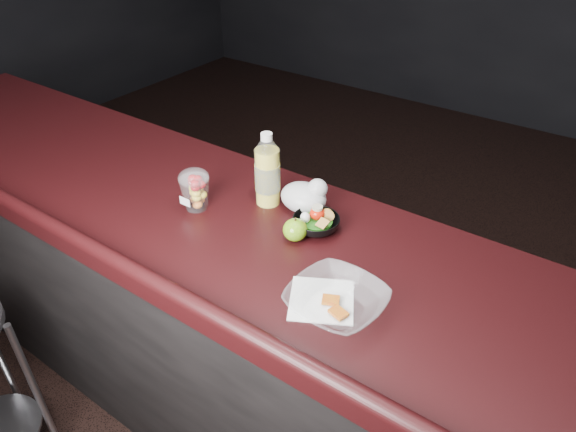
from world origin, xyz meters
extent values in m
cube|color=black|center=(0.00, 0.30, 0.49)|extent=(4.00, 0.65, 0.98)
cube|color=black|center=(0.00, 0.30, 1.00)|extent=(4.06, 0.71, 0.04)
cylinder|color=#A2A2A7|center=(-0.94, -0.23, 0.36)|extent=(0.02, 0.02, 0.72)
cylinder|color=#A2A2A7|center=(-0.66, -0.24, 0.36)|extent=(0.02, 0.02, 0.72)
cylinder|color=yellow|center=(-0.13, 0.44, 1.11)|extent=(0.08, 0.08, 0.19)
cylinder|color=white|center=(-0.13, 0.44, 1.11)|extent=(0.08, 0.08, 0.19)
cone|color=white|center=(-0.13, 0.44, 1.23)|extent=(0.08, 0.08, 0.03)
cylinder|color=white|center=(-0.13, 0.44, 1.25)|extent=(0.04, 0.04, 0.02)
cylinder|color=#072D99|center=(-0.13, 0.44, 1.11)|extent=(0.08, 0.08, 0.09)
ellipsoid|color=white|center=(-0.30, 0.29, 1.13)|extent=(0.10, 0.10, 0.05)
ellipsoid|color=#47810E|center=(0.06, 0.33, 1.05)|extent=(0.07, 0.07, 0.07)
cylinder|color=black|center=(0.06, 0.33, 1.09)|extent=(0.01, 0.01, 0.01)
ellipsoid|color=silver|center=(-0.01, 0.47, 1.06)|extent=(0.15, 0.12, 0.09)
sphere|color=silver|center=(0.02, 0.50, 1.10)|extent=(0.06, 0.06, 0.06)
imported|color=black|center=(0.08, 0.40, 1.04)|extent=(0.19, 0.19, 0.04)
cylinder|color=#0F470C|center=(0.08, 0.40, 1.05)|extent=(0.10, 0.10, 0.01)
ellipsoid|color=red|center=(0.08, 0.41, 1.07)|extent=(0.05, 0.05, 0.04)
cylinder|color=beige|center=(0.08, 0.41, 1.09)|extent=(0.03, 0.03, 0.01)
ellipsoid|color=white|center=(0.05, 0.38, 1.07)|extent=(0.03, 0.03, 0.04)
imported|color=silver|center=(0.30, 0.15, 1.05)|extent=(0.25, 0.25, 0.06)
cube|color=#990F0C|center=(0.28, 0.16, 1.03)|extent=(0.05, 0.05, 0.01)
cube|color=#990F0C|center=(0.32, 0.13, 1.03)|extent=(0.05, 0.04, 0.01)
cube|color=white|center=(0.26, 0.15, 1.02)|extent=(0.22, 0.22, 0.00)
camera|label=1|loc=(0.73, -0.67, 1.93)|focal=32.00mm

